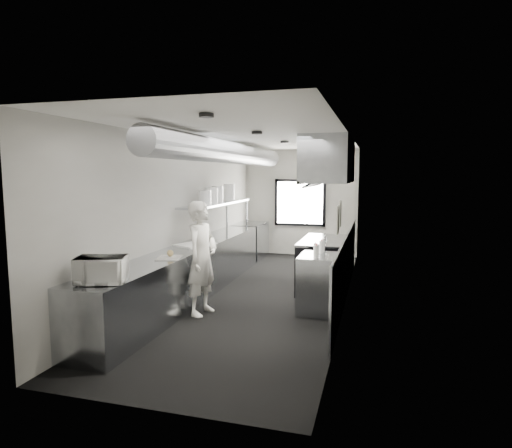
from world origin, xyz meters
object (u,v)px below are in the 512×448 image
Objects in this scene: range at (324,264)px; knife_block at (202,233)px; prep_counter at (190,272)px; cutting_board at (195,244)px; line_cook at (202,258)px; pass_shelf at (218,204)px; squeeze_bottle_a at (316,252)px; bottle_station at (320,283)px; plate_stack_a at (205,198)px; exhaust_hood at (329,161)px; plate_stack_b at (212,196)px; small_plate at (170,257)px; squeeze_bottle_e at (323,246)px; squeeze_bottle_c at (315,249)px; microwave at (101,270)px; deli_tub_a at (108,268)px; deli_tub_b at (116,265)px; squeeze_bottle_b at (317,250)px; squeeze_bottle_d at (321,247)px; plate_stack_d at (229,192)px; plate_stack_c at (217,194)px; far_work_table at (250,241)px.

range is 2.39m from knife_block.
prep_counter is 0.50m from cutting_board.
pass_shelf is at bearing 24.38° from line_cook.
squeeze_bottle_a is (2.30, -1.97, -0.54)m from pass_shelf.
prep_counter is at bearing 175.03° from bottle_station.
exhaust_hood is at bearing 10.57° from plate_stack_a.
pass_shelf is at bearing 92.19° from plate_stack_b.
small_plate is 0.96× the size of squeeze_bottle_e.
squeeze_bottle_c is at bearing -60.17° from line_cook.
cutting_board is 1.25m from plate_stack_b.
exhaust_hood is at bearing -30.41° from line_cook.
exhaust_hood reaches higher than microwave.
deli_tub_a is 1.01× the size of deli_tub_b.
cutting_board is at bearing -93.17° from knife_block.
plate_stack_b reaches higher than bottle_station.
squeeze_bottle_a is at bearing -86.37° from squeeze_bottle_b.
range reaches higher than prep_counter.
squeeze_bottle_a is 0.43m from squeeze_bottle_d.
range is at bearing 95.26° from squeeze_bottle_e.
pass_shelf is at bearing 72.17° from knife_block.
squeeze_bottle_e is at bearing 76.70° from squeeze_bottle_c.
line_cook reaches higher than range.
deli_tub_a reaches higher than small_plate.
squeeze_bottle_d is (2.32, -2.23, -0.76)m from plate_stack_d.
squeeze_bottle_d is at bearing -0.96° from prep_counter.
plate_stack_b reaches higher than squeeze_bottle_c.
range is 2.55m from plate_stack_b.
pass_shelf is 2.87m from squeeze_bottle_c.
line_cook is at bearing -81.13° from knife_block.
line_cook is at bearing -156.19° from squeeze_bottle_d.
bottle_station is 2.65× the size of plate_stack_c.
squeeze_bottle_c is (2.28, -1.75, -0.75)m from plate_stack_c.
plate_stack_b is at bearing 153.17° from squeeze_bottle_d.
plate_stack_d is 2.05× the size of squeeze_bottle_c.
far_work_table is at bearing 88.66° from plate_stack_d.
prep_counter is at bearing 168.22° from squeeze_bottle_a.
plate_stack_d is 1.89× the size of squeeze_bottle_a.
squeeze_bottle_a is 0.98× the size of squeeze_bottle_d.
pass_shelf is 4.60× the size of cutting_board.
small_plate is 1.79m from knife_block.
squeeze_bottle_e is at bearing -15.69° from plate_stack_a.
plate_stack_c is (-0.04, 0.42, 0.01)m from plate_stack_b.
microwave reaches higher than far_work_table.
squeeze_bottle_d is at bearing 37.33° from deli_tub_b.
squeeze_bottle_e reaches higher than range.
far_work_table is at bearing 88.22° from plate_stack_c.
squeeze_bottle_b is at bearing -32.49° from plate_stack_b.
deli_tub_a is 0.45× the size of plate_stack_b.
squeeze_bottle_e is at bearing 3.16° from prep_counter.
plate_stack_c reaches higher than plate_stack_a.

